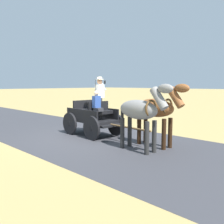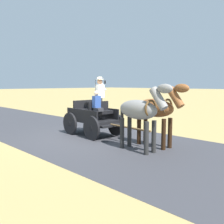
% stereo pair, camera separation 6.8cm
% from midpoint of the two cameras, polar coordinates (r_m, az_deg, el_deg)
% --- Properties ---
extents(ground_plane, '(200.00, 200.00, 0.00)m').
position_cam_midpoint_polar(ground_plane, '(10.56, -6.11, -5.65)').
color(ground_plane, tan).
extents(road_surface, '(5.73, 160.00, 0.01)m').
position_cam_midpoint_polar(road_surface, '(10.55, -6.11, -5.63)').
color(road_surface, '#38383D').
rests_on(road_surface, ground).
extents(horse_drawn_carriage, '(1.52, 4.51, 2.50)m').
position_cam_midpoint_polar(horse_drawn_carriage, '(10.69, -4.05, -1.04)').
color(horse_drawn_carriage, black).
rests_on(horse_drawn_carriage, ground).
extents(horse_near_side, '(0.63, 2.13, 2.21)m').
position_cam_midpoint_polar(horse_near_side, '(8.81, 10.49, 0.60)').
color(horse_near_side, brown).
rests_on(horse_near_side, ground).
extents(horse_off_side, '(0.65, 2.13, 2.21)m').
position_cam_midpoint_polar(horse_off_side, '(8.13, 6.73, 0.18)').
color(horse_off_side, gray).
rests_on(horse_off_side, ground).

